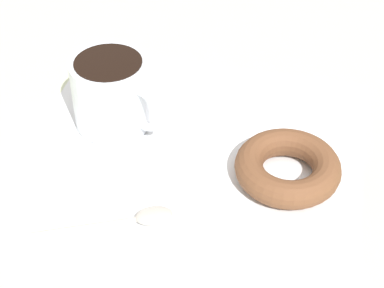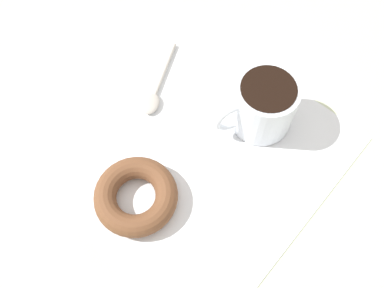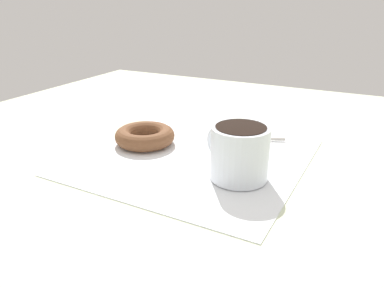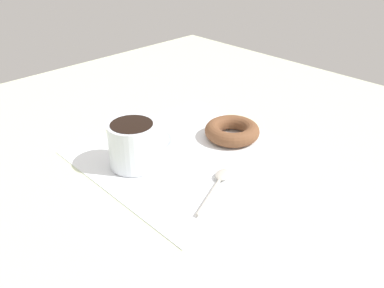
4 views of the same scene
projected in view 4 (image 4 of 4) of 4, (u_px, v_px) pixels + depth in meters
ground_plane at (187, 159)px, 79.87cm from camera, size 120.00×120.00×2.00cm
napkin at (192, 154)px, 79.02cm from camera, size 36.43×36.43×0.30cm
coffee_cup at (134, 144)px, 73.66cm from camera, size 8.48×10.98×7.99cm
donut at (232, 131)px, 83.78cm from camera, size 10.78×10.78×2.90cm
spoon at (219, 181)px, 70.37cm from camera, size 6.59×12.85×0.90cm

